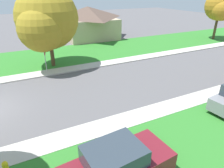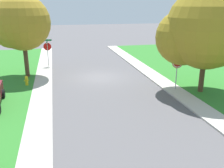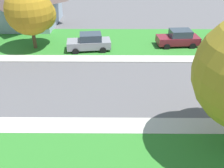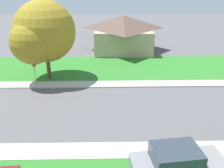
# 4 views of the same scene
# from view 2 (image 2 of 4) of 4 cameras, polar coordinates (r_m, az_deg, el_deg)

# --- Properties ---
(ground_plane) EXTENTS (120.00, 120.00, 0.00)m
(ground_plane) POSITION_cam_2_polar(r_m,az_deg,el_deg) (21.86, -2.83, 1.53)
(ground_plane) COLOR #565456
(sidewalk_east) EXTENTS (1.40, 56.00, 0.10)m
(sidewalk_east) POSITION_cam_2_polar(r_m,az_deg,el_deg) (10.61, -17.18, -17.61)
(sidewalk_east) COLOR #B7B2A8
(sidewalk_east) RESTS_ON ground
(stop_sign_near_corner) EXTENTS (0.92, 0.92, 2.77)m
(stop_sign_near_corner) POSITION_cam_2_polar(r_m,az_deg,el_deg) (25.92, -14.37, 7.81)
(stop_sign_near_corner) COLOR #9E9EA3
(stop_sign_near_corner) RESTS_ON ground
(stop_sign_far_corner) EXTENTS (0.90, 0.90, 2.77)m
(stop_sign_far_corner) POSITION_cam_2_polar(r_m,az_deg,el_deg) (18.64, 14.50, 4.16)
(stop_sign_far_corner) COLOR #9E9EA3
(stop_sign_far_corner) RESTS_ON ground
(tree_sidewalk_near) EXTENTS (4.87, 4.53, 6.88)m
(tree_sidewalk_near) POSITION_cam_2_polar(r_m,az_deg,el_deg) (22.47, -20.18, 12.51)
(tree_sidewalk_near) COLOR #4C3823
(tree_sidewalk_near) RESTS_ON ground
(tree_corner_large) EXTENTS (5.91, 5.50, 7.27)m
(tree_corner_large) POSITION_cam_2_polar(r_m,az_deg,el_deg) (18.29, 19.43, 11.29)
(tree_corner_large) COLOR #4C3823
(tree_corner_large) RESTS_ON ground
(fire_hydrant) EXTENTS (0.38, 0.22, 0.83)m
(fire_hydrant) POSITION_cam_2_polar(r_m,az_deg,el_deg) (20.42, -18.72, 0.72)
(fire_hydrant) COLOR gold
(fire_hydrant) RESTS_ON ground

